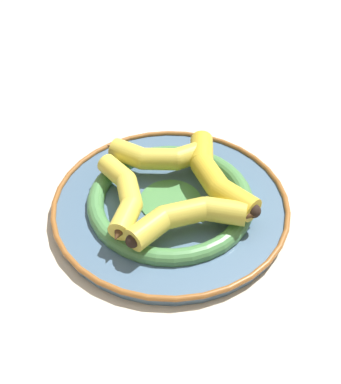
# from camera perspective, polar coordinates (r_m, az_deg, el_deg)

# --- Properties ---
(ground_plane) EXTENTS (2.80, 2.80, 0.00)m
(ground_plane) POSITION_cam_1_polar(r_m,az_deg,el_deg) (0.73, 1.44, -0.67)
(ground_plane) COLOR beige
(decorative_bowl) EXTENTS (0.37, 0.37, 0.03)m
(decorative_bowl) POSITION_cam_1_polar(r_m,az_deg,el_deg) (0.70, 0.00, -1.23)
(decorative_bowl) COLOR slate
(decorative_bowl) RESTS_ON ground_plane
(banana_a) EXTENTS (0.17, 0.10, 0.03)m
(banana_a) POSITION_cam_1_polar(r_m,az_deg,el_deg) (0.67, -5.91, -0.32)
(banana_a) COLOR yellow
(banana_a) RESTS_ON decorative_bowl
(banana_b) EXTENTS (0.13, 0.15, 0.04)m
(banana_b) POSITION_cam_1_polar(r_m,az_deg,el_deg) (0.73, -1.66, 4.60)
(banana_b) COLOR gold
(banana_b) RESTS_ON decorative_bowl
(banana_c) EXTENTS (0.21, 0.10, 0.04)m
(banana_c) POSITION_cam_1_polar(r_m,az_deg,el_deg) (0.70, 5.51, 2.38)
(banana_c) COLOR gold
(banana_c) RESTS_ON decorative_bowl
(banana_d) EXTENTS (0.10, 0.19, 0.04)m
(banana_d) POSITION_cam_1_polar(r_m,az_deg,el_deg) (0.63, 2.28, -3.18)
(banana_d) COLOR gold
(banana_d) RESTS_ON decorative_bowl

